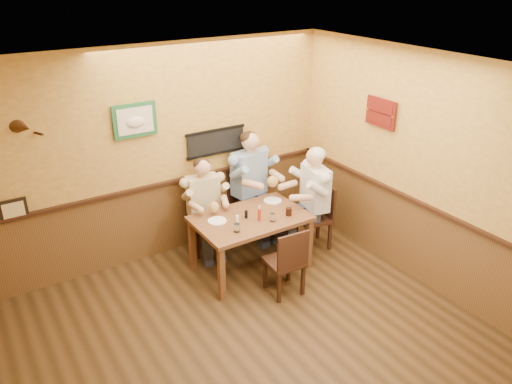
{
  "coord_description": "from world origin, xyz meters",
  "views": [
    {
      "loc": [
        -2.06,
        -3.21,
        3.65
      ],
      "look_at": [
        0.88,
        1.45,
        1.1
      ],
      "focal_mm": 35.0,
      "sensor_mm": 36.0,
      "label": 1
    }
  ],
  "objects_px": {
    "chair_back_left": "(204,223)",
    "diner_blue_polo": "(249,190)",
    "chair_near_side": "(284,260)",
    "diner_white_elder": "(314,204)",
    "water_glass_mid": "(273,217)",
    "cola_tumbler": "(289,212)",
    "pepper_shaker": "(246,214)",
    "dining_table": "(251,223)",
    "salt_shaker": "(237,219)",
    "chair_back_right": "(249,203)",
    "water_glass_left": "(237,228)",
    "hot_sauce_bottle": "(259,214)",
    "chair_right_end": "(314,217)",
    "diner_tan_shirt": "(204,211)"
  },
  "relations": [
    {
      "from": "dining_table",
      "to": "salt_shaker",
      "type": "bearing_deg",
      "value": -168.32
    },
    {
      "from": "hot_sauce_bottle",
      "to": "chair_back_left",
      "type": "bearing_deg",
      "value": 112.36
    },
    {
      "from": "chair_right_end",
      "to": "water_glass_left",
      "type": "xyz_separation_m",
      "value": [
        -1.36,
        -0.24,
        0.34
      ]
    },
    {
      "from": "chair_back_left",
      "to": "hot_sauce_bottle",
      "type": "xyz_separation_m",
      "value": [
        0.35,
        -0.84,
        0.41
      ]
    },
    {
      "from": "chair_back_right",
      "to": "cola_tumbler",
      "type": "relative_size",
      "value": 9.74
    },
    {
      "from": "cola_tumbler",
      "to": "pepper_shaker",
      "type": "relative_size",
      "value": 1.0
    },
    {
      "from": "hot_sauce_bottle",
      "to": "salt_shaker",
      "type": "distance_m",
      "value": 0.28
    },
    {
      "from": "dining_table",
      "to": "chair_right_end",
      "type": "height_order",
      "value": "chair_right_end"
    },
    {
      "from": "dining_table",
      "to": "chair_back_right",
      "type": "relative_size",
      "value": 1.42
    },
    {
      "from": "water_glass_left",
      "to": "pepper_shaker",
      "type": "relative_size",
      "value": 1.06
    },
    {
      "from": "water_glass_mid",
      "to": "diner_blue_polo",
      "type": "bearing_deg",
      "value": 74.04
    },
    {
      "from": "chair_right_end",
      "to": "diner_white_elder",
      "type": "distance_m",
      "value": 0.2
    },
    {
      "from": "pepper_shaker",
      "to": "chair_back_left",
      "type": "bearing_deg",
      "value": 108.74
    },
    {
      "from": "chair_back_left",
      "to": "chair_near_side",
      "type": "bearing_deg",
      "value": -67.27
    },
    {
      "from": "chair_right_end",
      "to": "pepper_shaker",
      "type": "distance_m",
      "value": 1.14
    },
    {
      "from": "chair_back_left",
      "to": "salt_shaker",
      "type": "distance_m",
      "value": 0.84
    },
    {
      "from": "dining_table",
      "to": "diner_blue_polo",
      "type": "height_order",
      "value": "diner_blue_polo"
    },
    {
      "from": "chair_back_left",
      "to": "chair_near_side",
      "type": "height_order",
      "value": "chair_near_side"
    },
    {
      "from": "chair_back_right",
      "to": "hot_sauce_bottle",
      "type": "bearing_deg",
      "value": -124.07
    },
    {
      "from": "chair_back_left",
      "to": "diner_blue_polo",
      "type": "distance_m",
      "value": 0.82
    },
    {
      "from": "chair_back_right",
      "to": "diner_white_elder",
      "type": "distance_m",
      "value": 0.98
    },
    {
      "from": "cola_tumbler",
      "to": "hot_sauce_bottle",
      "type": "relative_size",
      "value": 0.57
    },
    {
      "from": "water_glass_mid",
      "to": "hot_sauce_bottle",
      "type": "relative_size",
      "value": 0.6
    },
    {
      "from": "diner_blue_polo",
      "to": "diner_white_elder",
      "type": "relative_size",
      "value": 1.07
    },
    {
      "from": "chair_back_left",
      "to": "pepper_shaker",
      "type": "xyz_separation_m",
      "value": [
        0.24,
        -0.7,
        0.37
      ]
    },
    {
      "from": "cola_tumbler",
      "to": "hot_sauce_bottle",
      "type": "xyz_separation_m",
      "value": [
        -0.38,
        0.09,
        0.04
      ]
    },
    {
      "from": "diner_white_elder",
      "to": "water_glass_mid",
      "type": "distance_m",
      "value": 0.9
    },
    {
      "from": "diner_white_elder",
      "to": "water_glass_left",
      "type": "xyz_separation_m",
      "value": [
        -1.36,
        -0.24,
        0.14
      ]
    },
    {
      "from": "cola_tumbler",
      "to": "dining_table",
      "type": "bearing_deg",
      "value": 153.07
    },
    {
      "from": "dining_table",
      "to": "chair_right_end",
      "type": "relative_size",
      "value": 1.52
    },
    {
      "from": "diner_white_elder",
      "to": "water_glass_left",
      "type": "height_order",
      "value": "diner_white_elder"
    },
    {
      "from": "water_glass_mid",
      "to": "pepper_shaker",
      "type": "xyz_separation_m",
      "value": [
        -0.23,
        0.25,
        -0.0
      ]
    },
    {
      "from": "chair_near_side",
      "to": "diner_white_elder",
      "type": "height_order",
      "value": "diner_white_elder"
    },
    {
      "from": "dining_table",
      "to": "salt_shaker",
      "type": "distance_m",
      "value": 0.26
    },
    {
      "from": "diner_white_elder",
      "to": "chair_back_left",
      "type": "bearing_deg",
      "value": -106.94
    },
    {
      "from": "chair_back_left",
      "to": "water_glass_mid",
      "type": "bearing_deg",
      "value": -56.13
    },
    {
      "from": "water_glass_mid",
      "to": "pepper_shaker",
      "type": "bearing_deg",
      "value": 132.98
    },
    {
      "from": "salt_shaker",
      "to": "diner_blue_polo",
      "type": "bearing_deg",
      "value": 50.73
    },
    {
      "from": "diner_blue_polo",
      "to": "pepper_shaker",
      "type": "distance_m",
      "value": 0.95
    },
    {
      "from": "chair_back_right",
      "to": "diner_blue_polo",
      "type": "xyz_separation_m",
      "value": [
        0.0,
        0.0,
        0.21
      ]
    },
    {
      "from": "diner_blue_polo",
      "to": "pepper_shaker",
      "type": "xyz_separation_m",
      "value": [
        -0.53,
        -0.79,
        0.1
      ]
    },
    {
      "from": "pepper_shaker",
      "to": "chair_near_side",
      "type": "bearing_deg",
      "value": -78.93
    },
    {
      "from": "diner_white_elder",
      "to": "chair_near_side",
      "type": "bearing_deg",
      "value": -44.54
    },
    {
      "from": "chair_near_side",
      "to": "diner_tan_shirt",
      "type": "height_order",
      "value": "diner_tan_shirt"
    },
    {
      "from": "chair_near_side",
      "to": "diner_white_elder",
      "type": "xyz_separation_m",
      "value": [
        0.96,
        0.66,
        0.22
      ]
    },
    {
      "from": "water_glass_mid",
      "to": "chair_right_end",
      "type": "bearing_deg",
      "value": 16.13
    },
    {
      "from": "cola_tumbler",
      "to": "chair_near_side",
      "type": "bearing_deg",
      "value": -130.0
    },
    {
      "from": "cola_tumbler",
      "to": "pepper_shaker",
      "type": "height_order",
      "value": "same"
    },
    {
      "from": "diner_blue_polo",
      "to": "chair_back_right",
      "type": "bearing_deg",
      "value": 0.0
    },
    {
      "from": "chair_back_left",
      "to": "water_glass_mid",
      "type": "distance_m",
      "value": 1.12
    }
  ]
}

